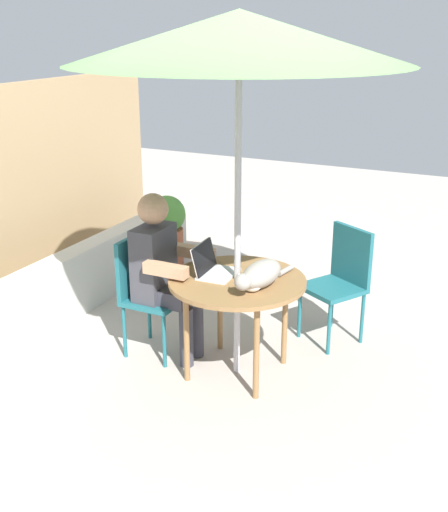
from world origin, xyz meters
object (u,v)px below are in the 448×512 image
potted_plant_near_fence (167,228)px  chair_empty (341,275)px  cat (259,275)px  chair_occupied (145,286)px  person_seated (163,268)px  laptop (211,265)px  patio_table (237,288)px  patio_umbrella (239,38)px

potted_plant_near_fence → chair_empty: bearing=-112.1°
chair_empty → cat: (-0.90, 0.31, 0.27)m
chair_occupied → chair_empty: bearing=-56.1°
potted_plant_near_fence → person_seated: bearing=-150.1°
laptop → potted_plant_near_fence: bearing=39.0°
person_seated → laptop: (0.01, -0.39, 0.08)m
chair_empty → cat: size_ratio=1.38×
patio_table → person_seated: size_ratio=0.76×
patio_table → chair_occupied: chair_occupied is taller
chair_occupied → laptop: size_ratio=2.85×
patio_table → laptop: size_ratio=3.00×
chair_empty → potted_plant_near_fence: 2.21m
chair_empty → patio_umbrella: bearing=149.3°
chair_empty → person_seated: 1.38m
person_seated → potted_plant_near_fence: bearing=29.9°
laptop → cat: size_ratio=0.49×
patio_table → person_seated: bearing=90.0°
cat → person_seated: bearing=85.1°
patio_umbrella → cat: (-0.07, -0.19, -1.47)m
cat → patio_umbrella: bearing=70.6°
chair_empty → cat: 0.99m
patio_umbrella → potted_plant_near_fence: bearing=42.9°
potted_plant_near_fence → chair_occupied: bearing=-154.4°
person_seated → cat: 0.79m
person_seated → laptop: size_ratio=3.93×
patio_table → person_seated: person_seated is taller
cat → potted_plant_near_fence: 2.48m
patio_table → chair_empty: 0.98m
patio_umbrella → cat: 1.48m
chair_occupied → person_seated: (-0.00, -0.16, 0.17)m
person_seated → cat: person_seated is taller
patio_table → patio_umbrella: size_ratio=0.39×
chair_occupied → cat: size_ratio=1.38×
chair_empty → laptop: 1.11m
patio_umbrella → chair_empty: 1.99m
patio_umbrella → chair_occupied: patio_umbrella is taller
cat → potted_plant_near_fence: (1.73, 1.73, -0.41)m
patio_umbrella → potted_plant_near_fence: 2.94m
chair_occupied → potted_plant_near_fence: (1.66, 0.80, -0.14)m
patio_umbrella → chair_occupied: size_ratio=2.72×
chair_empty → cat: chair_empty is taller
potted_plant_near_fence → cat: bearing=-134.9°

